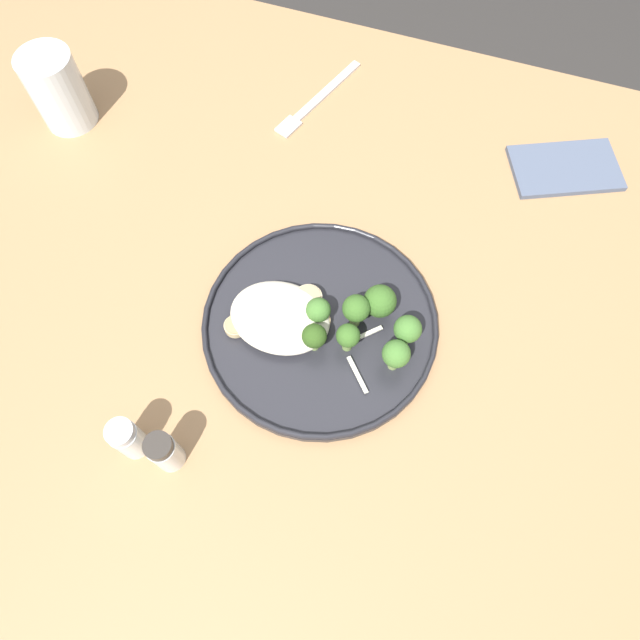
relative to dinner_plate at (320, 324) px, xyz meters
The scene contains 24 objects.
ground 0.75m from the dinner_plate, 121.54° to the left, with size 6.00×6.00×0.00m, color #2D2B28.
wooden_dining_table 0.10m from the dinner_plate, 121.54° to the left, with size 1.40×1.00×0.74m.
dinner_plate is the anchor object (origin of this frame).
noodle_bed 0.05m from the dinner_plate, 163.09° to the right, with size 0.12×0.10×0.03m.
seared_scallop_right_edge 0.10m from the dinner_plate, 156.21° to the right, with size 0.03×0.03×0.01m.
seared_scallop_left_edge 0.09m from the dinner_plate, behind, with size 0.02×0.02×0.01m.
seared_scallop_tilted_round 0.05m from the dinner_plate, 161.26° to the right, with size 0.03×0.03×0.02m.
seared_scallop_tiny_bay 0.01m from the dinner_plate, 43.08° to the right, with size 0.02×0.02×0.01m.
seared_scallop_half_hidden 0.03m from the dinner_plate, 135.55° to the left, with size 0.03×0.03×0.02m.
broccoli_floret_left_leaning 0.03m from the dinner_plate, 140.24° to the left, with size 0.03×0.03×0.05m.
broccoli_floret_beside_noodles 0.06m from the dinner_plate, 20.53° to the left, with size 0.03×0.03×0.06m.
broccoli_floret_tall_stalk 0.11m from the dinner_plate, ahead, with size 0.03×0.03×0.06m.
broccoli_floret_rear_charred 0.08m from the dinner_plate, 30.69° to the left, with size 0.04×0.04×0.05m.
broccoli_floret_split_head 0.06m from the dinner_plate, 24.73° to the right, with size 0.03×0.03×0.05m.
broccoli_floret_center_pile 0.11m from the dinner_plate, 13.73° to the right, with size 0.03×0.03×0.06m.
broccoli_floret_small_sprig 0.05m from the dinner_plate, 82.91° to the right, with size 0.03×0.03×0.05m.
onion_sliver_pale_crescent 0.05m from the dinner_plate, ahead, with size 0.05×0.01×0.00m, color silver.
onion_sliver_short_strip 0.08m from the dinner_plate, 38.29° to the right, with size 0.05×0.01×0.00m, color silver.
onion_sliver_curled_piece 0.06m from the dinner_plate, 37.74° to the left, with size 0.06×0.01×0.00m, color silver.
water_glass 0.51m from the dinner_plate, 156.22° to the left, with size 0.08×0.08×0.11m.
dinner_fork 0.38m from the dinner_plate, 109.74° to the left, with size 0.08×0.18×0.00m.
folded_napkin 0.43m from the dinner_plate, 54.23° to the left, with size 0.15×0.09×0.01m, color #4C566B.
salt_shaker 0.26m from the dinner_plate, 125.57° to the right, with size 0.03×0.03×0.07m.
pepper_shaker 0.23m from the dinner_plate, 116.73° to the right, with size 0.03×0.03×0.07m.
Camera 1 is at (0.12, -0.32, 1.39)m, focal length 32.35 mm.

